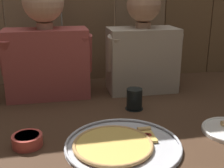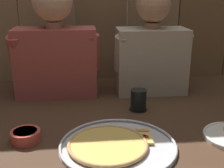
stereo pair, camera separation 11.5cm
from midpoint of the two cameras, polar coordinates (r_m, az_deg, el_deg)
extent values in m
plane|color=#422B1C|center=(1.13, -2.03, -10.30)|extent=(3.20, 3.20, 0.00)
cylinder|color=silver|center=(1.07, -1.00, -12.03)|extent=(0.42, 0.42, 0.01)
torus|color=silver|center=(1.06, -1.00, -11.66)|extent=(0.42, 0.42, 0.01)
cylinder|color=#B23823|center=(1.06, -2.99, -11.96)|extent=(0.28, 0.28, 0.00)
cylinder|color=#EABC56|center=(1.06, -3.00, -11.73)|extent=(0.27, 0.27, 0.01)
torus|color=tan|center=(1.06, -3.00, -11.73)|extent=(0.29, 0.29, 0.01)
cube|color=#EFC660|center=(1.12, 3.95, -10.16)|extent=(0.05, 0.09, 0.01)
cylinder|color=tan|center=(1.15, 3.39, -8.85)|extent=(0.05, 0.02, 0.02)
cylinder|color=#A3281E|center=(1.12, 4.23, -9.88)|extent=(0.02, 0.02, 0.00)
cylinder|color=#A3281E|center=(1.12, 3.73, -9.79)|extent=(0.02, 0.02, 0.00)
cylinder|color=black|center=(1.38, 1.93, -4.75)|extent=(0.08, 0.08, 0.01)
cylinder|color=black|center=(1.36, 1.96, -2.85)|extent=(0.07, 0.07, 0.09)
cylinder|color=#CC4C42|center=(1.12, -19.05, -10.47)|extent=(0.11, 0.11, 0.04)
cylinder|color=#B23823|center=(1.12, -19.10, -9.99)|extent=(0.09, 0.09, 0.02)
cube|color=#AD4C47|center=(1.54, -14.55, 3.81)|extent=(0.41, 0.18, 0.35)
cylinder|color=#DBAD8E|center=(1.50, -15.13, 10.85)|extent=(0.08, 0.08, 0.03)
sphere|color=#DBAD8E|center=(1.49, -15.50, 15.19)|extent=(0.20, 0.20, 0.20)
cylinder|color=#AD4C47|center=(1.51, -21.83, 4.88)|extent=(0.08, 0.13, 0.21)
cylinder|color=#AD4C47|center=(1.48, -7.60, 5.85)|extent=(0.08, 0.11, 0.20)
cube|color=#B2A38E|center=(1.59, 3.78, 4.67)|extent=(0.36, 0.19, 0.34)
cylinder|color=tan|center=(1.55, 3.93, 11.34)|extent=(0.08, 0.08, 0.03)
sphere|color=tan|center=(1.55, 4.01, 15.14)|extent=(0.18, 0.18, 0.18)
sphere|color=black|center=(1.56, 3.89, 15.66)|extent=(0.16, 0.16, 0.16)
cylinder|color=#B2A38E|center=(1.50, -1.78, 5.94)|extent=(0.08, 0.12, 0.20)
cylinder|color=#B2A38E|center=(1.59, 9.89, 6.35)|extent=(0.08, 0.11, 0.20)
camera|label=1|loc=(0.06, -92.86, -0.94)|focal=47.06mm
camera|label=2|loc=(0.06, 87.14, 0.94)|focal=47.06mm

